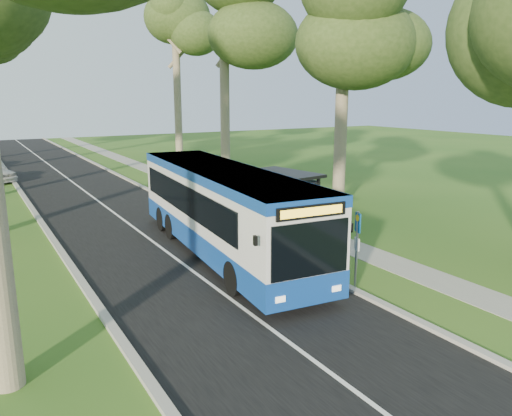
{
  "coord_description": "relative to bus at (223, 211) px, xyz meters",
  "views": [
    {
      "loc": [
        -9.79,
        -14.55,
        5.86
      ],
      "look_at": [
        -0.26,
        1.62,
        1.6
      ],
      "focal_mm": 35.0,
      "sensor_mm": 36.0,
      "label": 1
    }
  ],
  "objects": [
    {
      "name": "tree_east_d",
      "position": [
        9.75,
        28.49,
        10.13
      ],
      "size": [
        5.2,
        5.2,
        15.97
      ],
      "color": "#7A6B56",
      "rests_on": "ground"
    },
    {
      "name": "centre_line",
      "position": [
        -1.75,
        8.49,
        -1.67
      ],
      "size": [
        0.12,
        100.0,
        0.0
      ],
      "primitive_type": "cube",
      "color": "white",
      "rests_on": "road"
    },
    {
      "name": "bus",
      "position": [
        0.0,
        0.0,
        0.0
      ],
      "size": [
        3.64,
        12.5,
        3.27
      ],
      "rotation": [
        0.0,
        0.0,
        -0.09
      ],
      "color": "silver",
      "rests_on": "ground"
    },
    {
      "name": "kerb_east",
      "position": [
        1.75,
        8.49,
        -1.63
      ],
      "size": [
        0.25,
        100.0,
        0.12
      ],
      "primitive_type": "cube",
      "color": "#9E9B93",
      "rests_on": "ground"
    },
    {
      "name": "road",
      "position": [
        -1.75,
        8.49,
        -1.68
      ],
      "size": [
        7.0,
        100.0,
        0.02
      ],
      "primitive_type": "cube",
      "color": "black",
      "rests_on": "ground"
    },
    {
      "name": "tree_east_c",
      "position": [
        8.55,
        16.49,
        9.57
      ],
      "size": [
        5.2,
        5.2,
        15.2
      ],
      "color": "#7A6B56",
      "rests_on": "ground"
    },
    {
      "name": "footpath",
      "position": [
        4.75,
        8.49,
        -1.68
      ],
      "size": [
        1.5,
        100.0,
        0.02
      ],
      "primitive_type": "cube",
      "color": "gray",
      "rests_on": "ground"
    },
    {
      "name": "bus_stop_sign",
      "position": [
        2.05,
        -5.03,
        -0.17
      ],
      "size": [
        0.15,
        0.34,
        2.43
      ],
      "rotation": [
        0.0,
        0.0,
        -0.31
      ],
      "color": "gray",
      "rests_on": "ground"
    },
    {
      "name": "litter_bin",
      "position": [
        2.26,
        5.41,
        -1.25
      ],
      "size": [
        0.5,
        0.5,
        0.87
      ],
      "rotation": [
        0.0,
        0.0,
        0.26
      ],
      "color": "black",
      "rests_on": "ground"
    },
    {
      "name": "kerb_west",
      "position": [
        -5.25,
        8.49,
        -1.63
      ],
      "size": [
        0.25,
        100.0,
        0.12
      ],
      "primitive_type": "cube",
      "color": "#9E9B93",
      "rests_on": "ground"
    },
    {
      "name": "ground",
      "position": [
        1.75,
        -1.51,
        -1.69
      ],
      "size": [
        120.0,
        120.0,
        0.0
      ],
      "primitive_type": "plane",
      "color": "#2E5A1C",
      "rests_on": "ground"
    },
    {
      "name": "bus_shelter",
      "position": [
        3.5,
        0.52,
        0.25
      ],
      "size": [
        2.18,
        3.42,
        2.75
      ],
      "rotation": [
        0.0,
        0.0,
        0.15
      ],
      "color": "black",
      "rests_on": "ground"
    }
  ]
}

